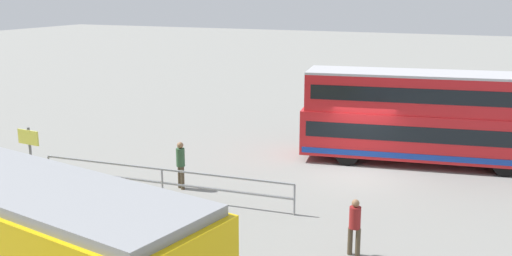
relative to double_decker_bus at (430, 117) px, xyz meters
name	(u,v)px	position (x,y,z in m)	size (l,w,h in m)	color
ground_plane	(356,174)	(2.40, 2.64, -1.99)	(160.00, 160.00, 0.00)	gray
double_decker_bus	(430,117)	(0.00, 0.00, 0.00)	(10.87, 4.21, 3.88)	red
pedestrian_near_railing	(181,162)	(7.96, 6.97, -0.96)	(0.44, 0.44, 1.78)	#4C3F2D
pedestrian_crossing	(355,223)	(0.71, 9.94, -1.05)	(0.36, 0.32, 1.64)	#4C3F2D
pedestrian_railing	(162,177)	(8.07, 8.08, -1.24)	(9.77, 0.62, 1.08)	gray
info_sign	(29,145)	(13.42, 8.74, -0.47)	(1.05, 0.17, 2.21)	slate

